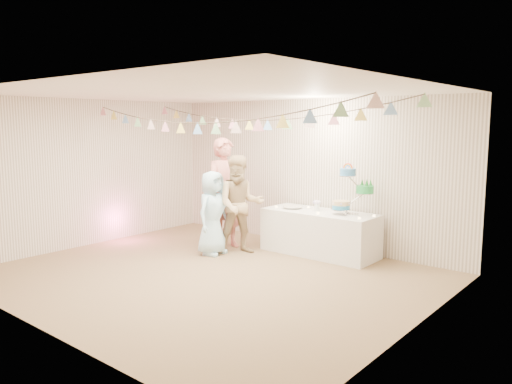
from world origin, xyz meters
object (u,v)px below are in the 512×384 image
Objects in this scene: person_adult_a at (225,193)px; person_child at (213,213)px; person_adult_b at (240,205)px; cake_stand at (352,189)px; table at (320,233)px.

person_adult_a is 0.58m from person_child.
person_adult_a is at bearing 116.31° from person_adult_b.
cake_stand reaches higher than person_child.
cake_stand is 2.30m from person_child.
person_adult_b reaches higher than table.
person_child is (-1.92, -1.19, -0.43)m from cake_stand.
person_adult_a reaches higher than person_adult_b.
cake_stand reaches higher than table.
person_adult_b is 1.18× the size of person_child.
cake_stand is 0.55× the size of person_child.
cake_stand is 0.40× the size of person_adult_a.
person_adult_a is 1.17× the size of person_adult_b.
person_adult_b is at bearing -152.43° from cake_stand.
cake_stand is at bearing -64.84° from person_child.
person_adult_a reaches higher than cake_stand.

